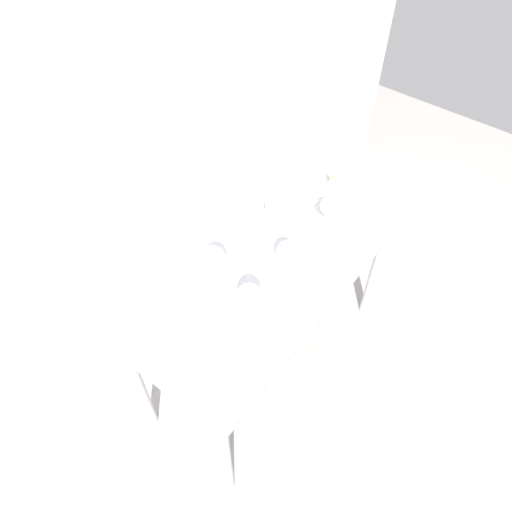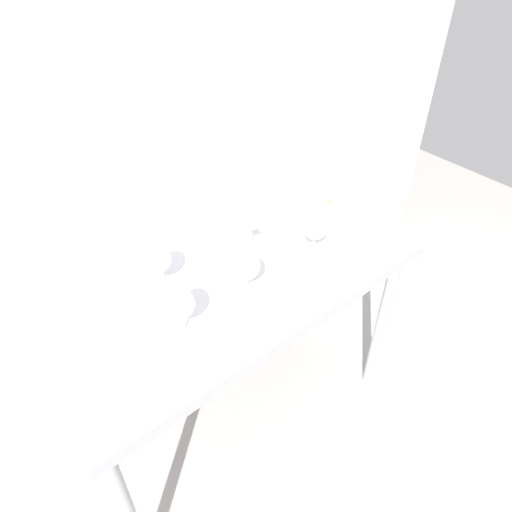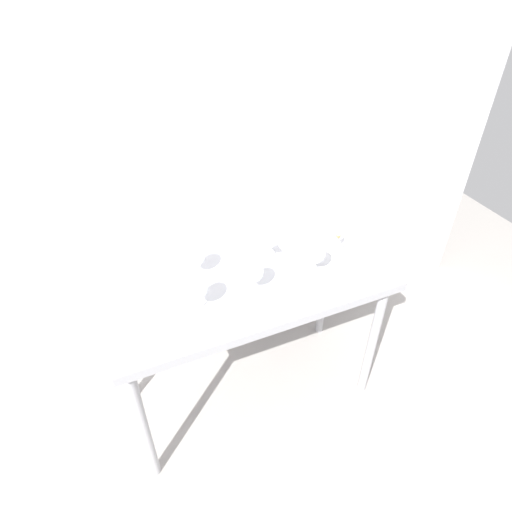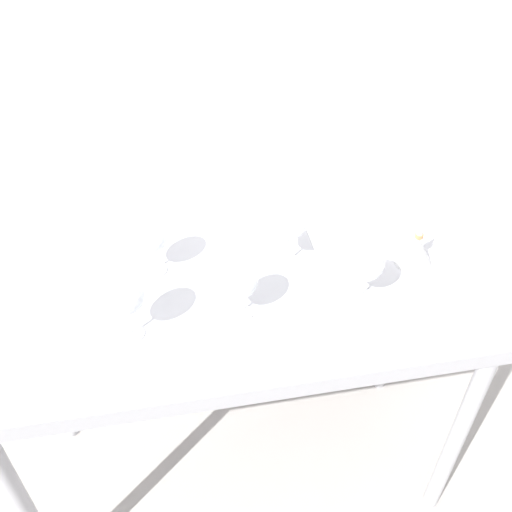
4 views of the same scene
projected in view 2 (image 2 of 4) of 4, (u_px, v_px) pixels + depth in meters
The scene contains 11 objects.
ground_plane at pixel (238, 417), 2.26m from camera, with size 6.00×6.00×0.00m, color #9E9893.
back_wall at pixel (146, 126), 1.72m from camera, with size 3.80×0.04×2.60m, color silver.
steel_counter at pixel (234, 299), 1.75m from camera, with size 1.40×0.65×0.90m.
wine_glass_far_left at pixel (157, 260), 1.58m from camera, with size 0.10×0.10×0.17m.
wine_glass_near_center at pixel (246, 267), 1.56m from camera, with size 0.10×0.10×0.17m.
wine_glass_near_right at pixel (315, 228), 1.72m from camera, with size 0.09×0.09×0.16m.
wine_glass_far_right at pixel (250, 218), 1.73m from camera, with size 0.10×0.10×0.19m.
wine_glass_near_left at pixel (178, 305), 1.40m from camera, with size 0.10×0.10×0.18m.
tasting_sheet_upper at pixel (128, 317), 1.54m from camera, with size 0.15×0.25×0.00m, color white.
tasting_sheet_lower at pixel (276, 222), 1.94m from camera, with size 0.18×0.23×0.00m, color white.
decanter_funnel at pixel (329, 211), 1.93m from camera, with size 0.11×0.11×0.15m.
Camera 2 is at (-0.73, -1.01, 2.04)m, focal length 33.19 mm.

